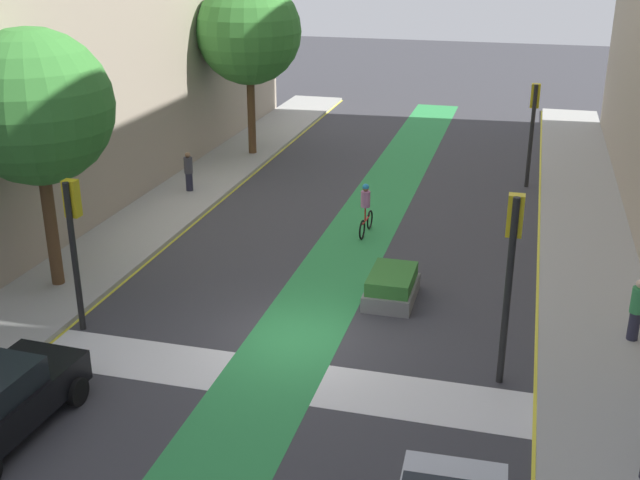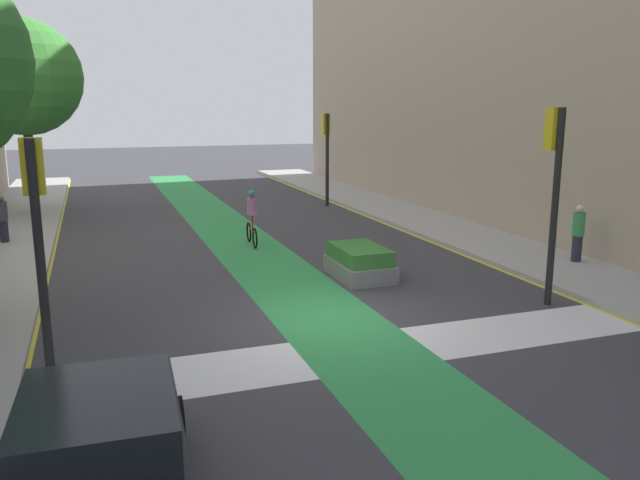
{
  "view_description": "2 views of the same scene",
  "coord_description": "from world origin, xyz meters",
  "px_view_note": "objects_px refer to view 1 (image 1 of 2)",
  "views": [
    {
      "loc": [
        5.2,
        -17.12,
        9.76
      ],
      "look_at": [
        -0.56,
        4.42,
        0.98
      ],
      "focal_mm": 44.18,
      "sensor_mm": 36.0,
      "label": 1
    },
    {
      "loc": [
        -4.64,
        -12.39,
        4.56
      ],
      "look_at": [
        0.73,
        2.63,
        1.17
      ],
      "focal_mm": 35.81,
      "sensor_mm": 36.0,
      "label": 2
    }
  ],
  "objects_px": {
    "pedestrian_sidewalk_right_a": "(636,309)",
    "street_tree_far": "(249,32)",
    "traffic_signal_near_left": "(73,227)",
    "street_tree_near": "(35,108)",
    "cyclist_in_lane": "(366,208)",
    "traffic_signal_far_right": "(533,115)",
    "median_planter": "(392,287)",
    "pedestrian_sidewalk_left_a": "(189,171)",
    "traffic_signal_near_right": "(511,255)"
  },
  "relations": [
    {
      "from": "pedestrian_sidewalk_right_a",
      "to": "street_tree_far",
      "type": "height_order",
      "value": "street_tree_far"
    },
    {
      "from": "traffic_signal_near_left",
      "to": "pedestrian_sidewalk_right_a",
      "type": "xyz_separation_m",
      "value": [
        13.85,
        2.73,
        -1.85
      ]
    },
    {
      "from": "traffic_signal_near_left",
      "to": "pedestrian_sidewalk_right_a",
      "type": "distance_m",
      "value": 14.24
    },
    {
      "from": "street_tree_near",
      "to": "street_tree_far",
      "type": "height_order",
      "value": "street_tree_far"
    },
    {
      "from": "traffic_signal_near_left",
      "to": "street_tree_far",
      "type": "bearing_deg",
      "value": 94.75
    },
    {
      "from": "cyclist_in_lane",
      "to": "traffic_signal_far_right",
      "type": "bearing_deg",
      "value": 53.87
    },
    {
      "from": "street_tree_near",
      "to": "median_planter",
      "type": "distance_m",
      "value": 10.9
    },
    {
      "from": "pedestrian_sidewalk_left_a",
      "to": "street_tree_near",
      "type": "distance_m",
      "value": 10.17
    },
    {
      "from": "street_tree_near",
      "to": "street_tree_far",
      "type": "distance_m",
      "value": 15.25
    },
    {
      "from": "pedestrian_sidewalk_right_a",
      "to": "street_tree_near",
      "type": "distance_m",
      "value": 16.5
    },
    {
      "from": "pedestrian_sidewalk_right_a",
      "to": "median_planter",
      "type": "xyz_separation_m",
      "value": [
        -6.33,
        0.99,
        -0.58
      ]
    },
    {
      "from": "median_planter",
      "to": "traffic_signal_near_right",
      "type": "bearing_deg",
      "value": -47.9
    },
    {
      "from": "traffic_signal_far_right",
      "to": "street_tree_far",
      "type": "bearing_deg",
      "value": 173.09
    },
    {
      "from": "cyclist_in_lane",
      "to": "street_tree_far",
      "type": "xyz_separation_m",
      "value": [
        -7.18,
        8.69,
        4.65
      ]
    },
    {
      "from": "traffic_signal_near_right",
      "to": "street_tree_near",
      "type": "bearing_deg",
      "value": 171.85
    },
    {
      "from": "median_planter",
      "to": "street_tree_near",
      "type": "bearing_deg",
      "value": -169.86
    },
    {
      "from": "traffic_signal_far_right",
      "to": "pedestrian_sidewalk_right_a",
      "type": "xyz_separation_m",
      "value": [
        2.86,
        -13.01,
        -1.95
      ]
    },
    {
      "from": "traffic_signal_near_right",
      "to": "pedestrian_sidewalk_left_a",
      "type": "xyz_separation_m",
      "value": [
        -12.65,
        11.0,
        -2.21
      ]
    },
    {
      "from": "street_tree_near",
      "to": "street_tree_far",
      "type": "xyz_separation_m",
      "value": [
        0.62,
        15.24,
        0.3
      ]
    },
    {
      "from": "pedestrian_sidewalk_right_a",
      "to": "street_tree_near",
      "type": "bearing_deg",
      "value": -177.4
    },
    {
      "from": "traffic_signal_far_right",
      "to": "median_planter",
      "type": "distance_m",
      "value": 12.76
    },
    {
      "from": "traffic_signal_near_left",
      "to": "cyclist_in_lane",
      "type": "bearing_deg",
      "value": 56.07
    },
    {
      "from": "traffic_signal_near_left",
      "to": "street_tree_near",
      "type": "height_order",
      "value": "street_tree_near"
    },
    {
      "from": "traffic_signal_far_right",
      "to": "street_tree_near",
      "type": "height_order",
      "value": "street_tree_near"
    },
    {
      "from": "cyclist_in_lane",
      "to": "pedestrian_sidewalk_right_a",
      "type": "distance_m",
      "value": 9.98
    },
    {
      "from": "pedestrian_sidewalk_left_a",
      "to": "traffic_signal_far_right",
      "type": "bearing_deg",
      "value": 19.45
    },
    {
      "from": "pedestrian_sidewalk_left_a",
      "to": "pedestrian_sidewalk_right_a",
      "type": "bearing_deg",
      "value": -28.16
    },
    {
      "from": "traffic_signal_near_right",
      "to": "traffic_signal_near_left",
      "type": "height_order",
      "value": "traffic_signal_near_right"
    },
    {
      "from": "traffic_signal_near_right",
      "to": "street_tree_far",
      "type": "bearing_deg",
      "value": 125.47
    },
    {
      "from": "traffic_signal_far_right",
      "to": "pedestrian_sidewalk_right_a",
      "type": "relative_size",
      "value": 2.55
    },
    {
      "from": "traffic_signal_near_left",
      "to": "median_planter",
      "type": "xyz_separation_m",
      "value": [
        7.52,
        3.72,
        -2.43
      ]
    },
    {
      "from": "pedestrian_sidewalk_right_a",
      "to": "street_tree_far",
      "type": "distance_m",
      "value": 21.59
    },
    {
      "from": "traffic_signal_far_right",
      "to": "street_tree_far",
      "type": "xyz_separation_m",
      "value": [
        -12.43,
        1.51,
        2.7
      ]
    },
    {
      "from": "traffic_signal_near_left",
      "to": "street_tree_near",
      "type": "relative_size",
      "value": 0.55
    },
    {
      "from": "traffic_signal_far_right",
      "to": "street_tree_far",
      "type": "distance_m",
      "value": 12.81
    },
    {
      "from": "traffic_signal_near_right",
      "to": "cyclist_in_lane",
      "type": "distance_m",
      "value": 9.98
    },
    {
      "from": "traffic_signal_near_right",
      "to": "traffic_signal_near_left",
      "type": "relative_size",
      "value": 1.12
    },
    {
      "from": "pedestrian_sidewalk_left_a",
      "to": "median_planter",
      "type": "distance_m",
      "value": 12.05
    },
    {
      "from": "traffic_signal_far_right",
      "to": "street_tree_far",
      "type": "relative_size",
      "value": 0.53
    },
    {
      "from": "traffic_signal_far_right",
      "to": "cyclist_in_lane",
      "type": "distance_m",
      "value": 9.11
    },
    {
      "from": "traffic_signal_far_right",
      "to": "cyclist_in_lane",
      "type": "xyz_separation_m",
      "value": [
        -5.25,
        -7.19,
        -1.96
      ]
    },
    {
      "from": "traffic_signal_far_right",
      "to": "pedestrian_sidewalk_right_a",
      "type": "height_order",
      "value": "traffic_signal_far_right"
    },
    {
      "from": "pedestrian_sidewalk_left_a",
      "to": "street_tree_far",
      "type": "height_order",
      "value": "street_tree_far"
    },
    {
      "from": "street_tree_near",
      "to": "median_planter",
      "type": "xyz_separation_m",
      "value": [
        9.57,
        1.71,
        -4.92
      ]
    },
    {
      "from": "pedestrian_sidewalk_right_a",
      "to": "pedestrian_sidewalk_left_a",
      "type": "bearing_deg",
      "value": 151.84
    },
    {
      "from": "traffic_signal_near_right",
      "to": "median_planter",
      "type": "xyz_separation_m",
      "value": [
        -3.2,
        3.54,
        -2.75
      ]
    },
    {
      "from": "street_tree_far",
      "to": "traffic_signal_far_right",
      "type": "bearing_deg",
      "value": -6.91
    },
    {
      "from": "cyclist_in_lane",
      "to": "street_tree_near",
      "type": "xyz_separation_m",
      "value": [
        -7.8,
        -6.54,
        4.36
      ]
    },
    {
      "from": "traffic_signal_far_right",
      "to": "median_planter",
      "type": "xyz_separation_m",
      "value": [
        -3.47,
        -12.02,
        -2.53
      ]
    },
    {
      "from": "street_tree_far",
      "to": "median_planter",
      "type": "distance_m",
      "value": 17.04
    }
  ]
}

